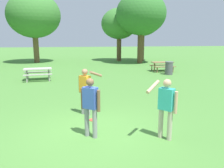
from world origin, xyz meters
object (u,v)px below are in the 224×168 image
tree_far_right (34,15)px  tree_back_left (141,14)px  picnic_table_far (162,64)px  person_catcher (166,105)px  trash_can_further_along (169,68)px  person_thrower (85,88)px  tree_back_right (143,21)px  tree_slender_mid (119,24)px  frisbee (93,120)px  person_bystander (90,104)px  picnic_table_near (38,71)px

tree_far_right → tree_back_left: tree_far_right is taller
tree_back_left → picnic_table_far: bearing=-88.7°
picnic_table_far → tree_far_right: 14.54m
person_catcher → trash_can_further_along: 11.02m
person_thrower → tree_back_right: 19.27m
picnic_table_far → tree_back_left: (-0.14, 5.90, 4.47)m
person_catcher → tree_back_left: size_ratio=0.23×
person_thrower → tree_slender_mid: size_ratio=0.28×
person_catcher → tree_back_right: 20.79m
frisbee → trash_can_further_along: 10.48m
person_catcher → tree_back_right: size_ratio=0.27×
trash_can_further_along → person_catcher: bearing=-114.0°
frisbee → tree_back_right: 19.96m
frisbee → person_bystander: bearing=-96.8°
frisbee → picnic_table_near: 8.18m
picnic_table_near → picnic_table_far: 9.58m
person_catcher → tree_back_left: tree_back_left is taller
tree_slender_mid → tree_back_right: 2.67m
person_catcher → picnic_table_near: 10.44m
tree_far_right → person_thrower: bearing=-76.0°
picnic_table_far → trash_can_further_along: size_ratio=1.80×
tree_back_right → person_bystander: bearing=-110.7°
frisbee → picnic_table_near: bearing=110.6°
person_thrower → person_catcher: size_ratio=1.00×
frisbee → tree_back_left: size_ratio=0.03×
tree_back_left → tree_back_right: 2.45m
tree_back_right → picnic_table_far: bearing=-95.2°
picnic_table_far → tree_back_left: bearing=91.3°
picnic_table_far → tree_back_right: 9.04m
person_catcher → picnic_table_far: bearing=68.4°
person_thrower → trash_can_further_along: (6.48, 7.75, -0.48)m
picnic_table_far → tree_back_left: tree_back_left is taller
tree_back_right → tree_back_left: bearing=-111.6°
person_bystander → tree_far_right: 20.49m
trash_can_further_along → tree_back_right: size_ratio=0.16×
person_bystander → tree_far_right: (-4.48, 19.59, 4.00)m
person_catcher → picnic_table_near: (-4.68, 9.32, -0.40)m
tree_back_left → tree_back_right: tree_back_left is taller
picnic_table_near → tree_slender_mid: tree_slender_mid is taller
picnic_table_far → person_catcher: bearing=-111.6°
tree_back_right → tree_far_right: bearing=178.7°
person_thrower → person_bystander: size_ratio=1.00×
tree_back_left → frisbee: bearing=-111.6°
tree_far_right → tree_slender_mid: 9.22m
picnic_table_near → tree_far_right: tree_far_right is taller
person_thrower → tree_back_right: size_ratio=0.27×
person_bystander → trash_can_further_along: bearing=56.2°
picnic_table_near → tree_slender_mid: bearing=55.9°
tree_far_right → tree_back_left: 11.18m
person_thrower → tree_back_right: bearing=67.2°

